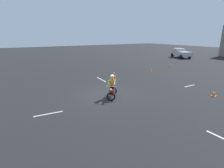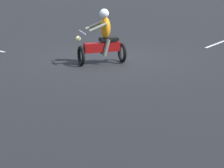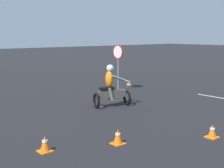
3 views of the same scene
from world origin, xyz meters
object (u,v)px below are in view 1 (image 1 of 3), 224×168
at_px(traffic_cone_mid_left, 115,78).
at_px(traffic_cone_mid_center, 170,65).
at_px(motorcycle_rider_foreground, 112,88).
at_px(traffic_cone_near_left, 151,70).
at_px(pickup_truck, 181,53).
at_px(traffic_cone_far_center, 214,94).
at_px(traffic_cone_near_right, 114,74).

bearing_deg(traffic_cone_mid_left, traffic_cone_mid_center, 102.34).
xyz_separation_m(motorcycle_rider_foreground, traffic_cone_mid_left, (-4.28, 2.91, -0.53)).
relative_size(motorcycle_rider_foreground, traffic_cone_near_left, 4.08).
bearing_deg(pickup_truck, traffic_cone_mid_left, -140.08).
bearing_deg(motorcycle_rider_foreground, traffic_cone_far_center, -172.02).
distance_m(traffic_cone_near_left, traffic_cone_mid_left, 5.92).
distance_m(traffic_cone_mid_center, traffic_cone_far_center, 12.50).
relative_size(traffic_cone_near_right, traffic_cone_mid_left, 1.09).
relative_size(pickup_truck, traffic_cone_far_center, 12.22).
distance_m(pickup_truck, traffic_cone_mid_left, 21.84).
xyz_separation_m(traffic_cone_near_left, traffic_cone_far_center, (8.95, -2.21, -0.02)).
height_order(motorcycle_rider_foreground, traffic_cone_near_right, motorcycle_rider_foreground).
relative_size(motorcycle_rider_foreground, traffic_cone_far_center, 4.48).
distance_m(motorcycle_rider_foreground, traffic_cone_near_right, 6.91).
bearing_deg(traffic_cone_mid_left, traffic_cone_far_center, 24.56).
relative_size(traffic_cone_near_left, traffic_cone_mid_left, 1.02).
bearing_deg(motorcycle_rider_foreground, traffic_cone_mid_left, -87.18).
distance_m(traffic_cone_near_left, traffic_cone_far_center, 9.22).
bearing_deg(traffic_cone_near_left, traffic_cone_mid_left, -79.74).
bearing_deg(traffic_cone_near_left, traffic_cone_near_right, -95.29).
xyz_separation_m(traffic_cone_near_right, traffic_cone_mid_left, (1.52, -0.83, -0.02)).
bearing_deg(traffic_cone_near_right, traffic_cone_near_left, 84.71).
xyz_separation_m(motorcycle_rider_foreground, pickup_truck, (-12.38, 23.17, 0.20)).
height_order(motorcycle_rider_foreground, traffic_cone_mid_left, motorcycle_rider_foreground).
bearing_deg(pickup_truck, traffic_cone_near_right, -143.15).
height_order(traffic_cone_near_left, traffic_cone_far_center, traffic_cone_near_left).
bearing_deg(pickup_truck, motorcycle_rider_foreground, -133.75).
bearing_deg(traffic_cone_mid_center, traffic_cone_near_right, -85.18).
relative_size(traffic_cone_mid_center, traffic_cone_far_center, 1.08).
relative_size(traffic_cone_near_right, traffic_cone_far_center, 1.18).
distance_m(pickup_truck, traffic_cone_near_right, 20.54).
height_order(pickup_truck, traffic_cone_mid_left, pickup_truck).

